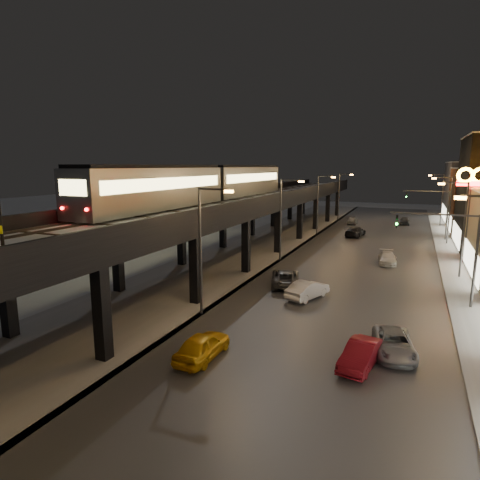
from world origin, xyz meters
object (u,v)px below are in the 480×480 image
(car_taxi, at_px, (202,347))
(car_near_white, at_px, (308,290))
(car_mid_silver, at_px, (286,278))
(car_mid_dark, at_px, (355,232))
(car_onc_silver, at_px, (361,356))
(car_onc_white, at_px, (387,259))
(car_onc_red, at_px, (405,221))
(subway_train, at_px, (209,183))
(car_onc_dark, at_px, (394,345))
(car_far_white, at_px, (352,220))

(car_taxi, height_order, car_near_white, car_taxi)
(car_mid_silver, height_order, car_mid_dark, car_mid_dark)
(car_onc_silver, xyz_separation_m, car_onc_white, (-0.24, 24.39, -0.04))
(car_taxi, relative_size, car_onc_red, 1.01)
(subway_train, height_order, car_onc_dark, subway_train)
(car_far_white, xyz_separation_m, car_onc_red, (8.71, 2.85, 0.02))
(car_near_white, relative_size, car_mid_silver, 0.84)
(car_mid_silver, relative_size, car_onc_red, 1.24)
(car_far_white, height_order, car_onc_silver, car_far_white)
(car_onc_silver, height_order, car_onc_white, car_onc_silver)
(car_mid_silver, xyz_separation_m, car_onc_silver, (7.93, -12.41, -0.06))
(subway_train, height_order, car_near_white, subway_train)
(subway_train, xyz_separation_m, car_far_white, (11.06, 34.21, -7.87))
(car_taxi, xyz_separation_m, car_onc_red, (8.68, 59.07, -0.01))
(car_mid_dark, xyz_separation_m, car_onc_silver, (5.78, -40.45, -0.08))
(car_taxi, height_order, car_onc_white, car_taxi)
(car_far_white, distance_m, car_onc_white, 30.36)
(car_onc_silver, bearing_deg, car_mid_dark, 107.80)
(subway_train, relative_size, car_onc_white, 9.25)
(car_onc_silver, bearing_deg, car_mid_silver, 132.25)
(subway_train, distance_m, car_mid_silver, 15.41)
(car_mid_silver, distance_m, car_onc_silver, 14.73)
(car_far_white, bearing_deg, car_taxi, 88.05)
(car_far_white, bearing_deg, car_onc_white, 102.99)
(car_near_white, bearing_deg, car_taxi, 96.63)
(car_mid_silver, bearing_deg, car_onc_silver, 105.33)
(car_onc_white, bearing_deg, car_mid_silver, -129.97)
(car_mid_dark, relative_size, car_onc_red, 1.23)
(car_mid_silver, height_order, car_onc_white, car_mid_silver)
(car_mid_silver, distance_m, car_onc_dark, 13.93)
(car_near_white, relative_size, car_onc_dark, 0.97)
(subway_train, bearing_deg, car_mid_silver, -32.37)
(car_far_white, bearing_deg, car_mid_silver, 88.22)
(subway_train, relative_size, car_mid_dark, 7.77)
(car_mid_dark, relative_size, car_onc_silver, 1.27)
(car_mid_dark, bearing_deg, car_onc_dark, 109.03)
(subway_train, distance_m, car_onc_silver, 28.44)
(car_onc_dark, distance_m, car_onc_white, 22.28)
(car_taxi, height_order, car_mid_dark, car_mid_dark)
(car_near_white, distance_m, car_mid_silver, 3.78)
(car_mid_dark, bearing_deg, car_onc_red, -103.46)
(car_onc_dark, bearing_deg, car_onc_red, 80.59)
(car_onc_silver, distance_m, car_onc_red, 56.57)
(car_near_white, distance_m, car_onc_dark, 10.15)
(car_taxi, distance_m, car_onc_silver, 8.42)
(subway_train, height_order, car_mid_dark, subway_train)
(car_far_white, distance_m, car_onc_dark, 52.42)
(car_onc_red, bearing_deg, subway_train, -118.82)
(car_mid_silver, distance_m, car_onc_red, 44.98)
(subway_train, distance_m, car_taxi, 25.86)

